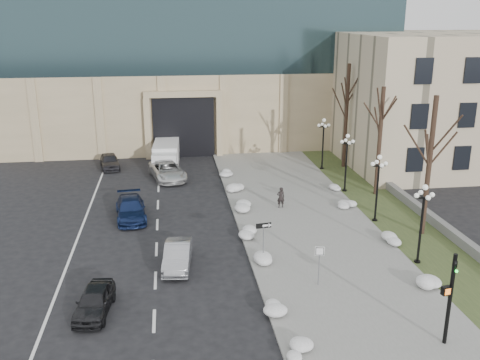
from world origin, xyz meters
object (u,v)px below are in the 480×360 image
object	(u,v)px
traffic_signal	(449,301)
lamppost_a	(422,213)
box_truck	(166,155)
keep_sign	(319,258)
car_d	(167,171)
car_b	(177,256)
car_a	(94,301)
lamppost_b	(378,179)
one_way_sign	(266,230)
car_e	(110,161)
pedestrian	(281,197)
car_c	(131,209)
lamppost_d	(323,137)
lamppost_c	(347,155)

from	to	relation	value
traffic_signal	lamppost_a	distance (m)	8.04
box_truck	keep_sign	distance (m)	26.07
car_d	car_b	bearing A→B (deg)	-101.02
car_a	lamppost_b	size ratio (longest dim) A/B	0.78
car_d	one_way_sign	world-z (taller)	one_way_sign
car_e	traffic_signal	distance (m)	34.69
car_b	box_truck	size ratio (longest dim) A/B	0.62
pedestrian	lamppost_b	bearing A→B (deg)	148.84
car_a	one_way_sign	distance (m)	10.02
car_c	lamppost_d	size ratio (longest dim) A/B	1.02
one_way_sign	car_c	bearing A→B (deg)	126.42
keep_sign	lamppost_a	world-z (taller)	lamppost_a
pedestrian	traffic_signal	size ratio (longest dim) A/B	0.36
pedestrian	car_c	bearing A→B (deg)	1.36
car_d	box_truck	xyz separation A→B (m)	(-0.08, 4.56, 0.25)
lamppost_d	car_e	bearing A→B (deg)	170.73
car_c	car_e	world-z (taller)	car_c
car_a	lamppost_d	world-z (taller)	lamppost_d
car_d	one_way_sign	bearing A→B (deg)	-85.04
car_a	car_e	xyz separation A→B (m)	(-1.71, 25.56, 0.04)
car_d	lamppost_a	size ratio (longest dim) A/B	1.13
pedestrian	lamppost_a	distance (m)	11.71
car_b	car_d	distance (m)	16.98
car_b	car_d	size ratio (longest dim) A/B	0.76
one_way_sign	lamppost_c	bearing A→B (deg)	45.98
car_b	traffic_signal	distance (m)	14.48
one_way_sign	lamppost_d	world-z (taller)	lamppost_d
one_way_sign	keep_sign	size ratio (longest dim) A/B	1.10
lamppost_a	lamppost_c	world-z (taller)	same
car_b	lamppost_b	distance (m)	14.66
traffic_signal	lamppost_d	xyz separation A→B (m)	(2.41, 27.11, 0.94)
car_b	traffic_signal	size ratio (longest dim) A/B	0.95
car_b	car_d	xyz separation A→B (m)	(-0.46, 16.97, 0.07)
keep_sign	lamppost_c	xyz separation A→B (m)	(6.35, 14.84, 1.40)
car_c	car_e	bearing A→B (deg)	95.41
car_b	car_c	size ratio (longest dim) A/B	0.84
traffic_signal	lamppost_d	world-z (taller)	lamppost_d
pedestrian	lamppost_c	bearing A→B (deg)	-153.31
car_a	traffic_signal	world-z (taller)	traffic_signal
car_e	traffic_signal	world-z (taller)	traffic_signal
box_truck	keep_sign	size ratio (longest dim) A/B	2.92
car_d	car_e	world-z (taller)	car_d
car_a	car_d	size ratio (longest dim) A/B	0.69
car_b	lamppost_c	bearing A→B (deg)	46.22
car_e	one_way_sign	distance (m)	24.02
car_e	box_truck	world-z (taller)	box_truck
pedestrian	box_truck	bearing A→B (deg)	-59.13
one_way_sign	lamppost_d	distance (m)	20.22
traffic_signal	lamppost_c	distance (m)	20.77
car_b	car_c	distance (m)	8.48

